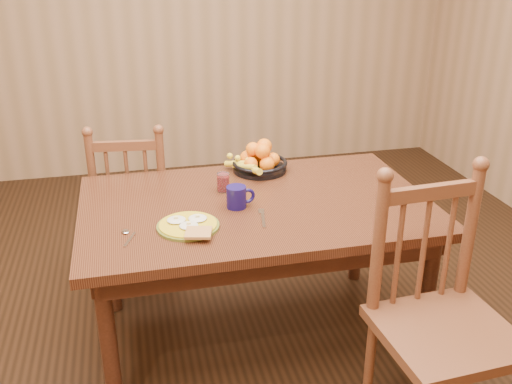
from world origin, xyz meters
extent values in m
cube|color=black|center=(0.00, 0.00, 0.00)|extent=(4.50, 5.00, 0.01)
cube|color=olive|center=(0.00, 2.50, 1.35)|extent=(4.50, 0.01, 2.70)
cube|color=black|center=(0.00, 0.00, 0.73)|extent=(1.60, 1.00, 0.04)
cube|color=black|center=(0.00, 0.42, 0.65)|extent=(1.40, 0.04, 0.10)
cube|color=black|center=(0.00, -0.42, 0.65)|extent=(1.40, 0.04, 0.10)
cube|color=black|center=(0.72, 0.00, 0.65)|extent=(0.04, 0.84, 0.10)
cube|color=black|center=(-0.72, 0.00, 0.65)|extent=(0.04, 0.84, 0.10)
cylinder|color=black|center=(-0.70, -0.40, 0.35)|extent=(0.07, 0.07, 0.70)
cylinder|color=black|center=(0.70, -0.40, 0.35)|extent=(0.07, 0.07, 0.70)
cylinder|color=black|center=(-0.70, 0.40, 0.35)|extent=(0.07, 0.07, 0.70)
cylinder|color=black|center=(0.70, 0.40, 0.35)|extent=(0.07, 0.07, 0.70)
cube|color=#512918|center=(-0.55, 0.73, 0.45)|extent=(0.49, 0.47, 0.04)
cylinder|color=#512918|center=(-0.35, 0.88, 0.21)|extent=(0.04, 0.04, 0.43)
cylinder|color=#512918|center=(-0.71, 0.92, 0.21)|extent=(0.04, 0.04, 0.43)
cylinder|color=#512918|center=(-0.39, 0.54, 0.21)|extent=(0.04, 0.04, 0.43)
cylinder|color=#512918|center=(-0.75, 0.59, 0.21)|extent=(0.04, 0.04, 0.43)
cylinder|color=#512918|center=(-0.39, 0.52, 0.71)|extent=(0.04, 0.04, 0.52)
cylinder|color=#512918|center=(-0.75, 0.57, 0.71)|extent=(0.04, 0.04, 0.52)
cylinder|color=#512918|center=(-0.57, 0.54, 0.66)|extent=(0.02, 0.02, 0.40)
cube|color=#512918|center=(-0.57, 0.54, 0.89)|extent=(0.36, 0.07, 0.05)
cube|color=#512918|center=(0.55, -0.80, 0.50)|extent=(0.52, 0.50, 0.04)
cylinder|color=#512918|center=(0.34, -0.62, 0.24)|extent=(0.04, 0.04, 0.48)
cylinder|color=#512918|center=(0.74, -0.59, 0.24)|extent=(0.04, 0.04, 0.48)
cylinder|color=#512918|center=(0.34, -0.60, 0.79)|extent=(0.05, 0.05, 0.58)
cylinder|color=#512918|center=(0.74, -0.57, 0.79)|extent=(0.05, 0.05, 0.58)
cylinder|color=#512918|center=(0.54, -0.58, 0.74)|extent=(0.02, 0.02, 0.45)
cube|color=#512918|center=(0.54, -0.58, 0.99)|extent=(0.40, 0.06, 0.06)
cylinder|color=#59601E|center=(-0.34, -0.19, 0.76)|extent=(0.26, 0.26, 0.01)
cylinder|color=gold|center=(-0.34, -0.19, 0.76)|extent=(0.24, 0.24, 0.01)
ellipsoid|color=silver|center=(-0.38, -0.15, 0.77)|extent=(0.08, 0.08, 0.01)
cube|color=#F2E08C|center=(-0.38, -0.15, 0.79)|extent=(0.02, 0.02, 0.01)
ellipsoid|color=silver|center=(-0.29, -0.16, 0.77)|extent=(0.08, 0.08, 0.01)
cube|color=#F2E08C|center=(-0.29, -0.16, 0.79)|extent=(0.02, 0.02, 0.01)
ellipsoid|color=silver|center=(-0.34, -0.22, 0.77)|extent=(0.08, 0.08, 0.01)
cube|color=#F2E08C|center=(-0.34, -0.22, 0.79)|extent=(0.02, 0.02, 0.01)
cube|color=brown|center=(-0.31, -0.29, 0.78)|extent=(0.13, 0.12, 0.01)
cube|color=silver|center=(-0.01, -0.20, 0.75)|extent=(0.04, 0.14, 0.00)
cube|color=silver|center=(0.00, -0.11, 0.75)|extent=(0.03, 0.05, 0.00)
cube|color=silver|center=(-0.58, -0.25, 0.75)|extent=(0.05, 0.12, 0.00)
ellipsoid|color=silver|center=(-0.60, -0.17, 0.76)|extent=(0.03, 0.04, 0.01)
cylinder|color=#110B3E|center=(-0.10, -0.04, 0.80)|extent=(0.09, 0.09, 0.10)
torus|color=#110B3E|center=(-0.05, -0.04, 0.80)|extent=(0.07, 0.03, 0.07)
cylinder|color=black|center=(-0.10, -0.04, 0.85)|extent=(0.08, 0.08, 0.00)
cylinder|color=silver|center=(-0.12, 0.16, 0.80)|extent=(0.06, 0.06, 0.09)
cylinder|color=maroon|center=(-0.12, 0.16, 0.79)|extent=(0.05, 0.05, 0.07)
cylinder|color=black|center=(0.11, 0.38, 0.76)|extent=(0.28, 0.28, 0.02)
torus|color=black|center=(0.11, 0.38, 0.80)|extent=(0.29, 0.29, 0.02)
cylinder|color=black|center=(0.11, 0.38, 0.75)|extent=(0.10, 0.10, 0.01)
sphere|color=orange|center=(0.18, 0.38, 0.81)|extent=(0.07, 0.07, 0.07)
sphere|color=orange|center=(0.13, 0.45, 0.81)|extent=(0.08, 0.08, 0.08)
sphere|color=orange|center=(0.05, 0.42, 0.81)|extent=(0.08, 0.08, 0.08)
sphere|color=orange|center=(0.05, 0.34, 0.81)|extent=(0.07, 0.07, 0.07)
sphere|color=orange|center=(0.13, 0.31, 0.81)|extent=(0.08, 0.08, 0.08)
sphere|color=orange|center=(0.14, 0.41, 0.87)|extent=(0.08, 0.08, 0.08)
sphere|color=orange|center=(0.07, 0.39, 0.87)|extent=(0.07, 0.07, 0.07)
sphere|color=orange|center=(0.11, 0.34, 0.87)|extent=(0.08, 0.08, 0.08)
cylinder|color=yellow|center=(0.02, 0.34, 0.80)|extent=(0.10, 0.17, 0.07)
cylinder|color=yellow|center=(0.00, 0.39, 0.80)|extent=(0.14, 0.15, 0.07)
cylinder|color=yellow|center=(0.05, 0.29, 0.80)|extent=(0.06, 0.18, 0.07)
camera|label=1|loc=(-0.55, -2.33, 1.85)|focal=40.00mm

